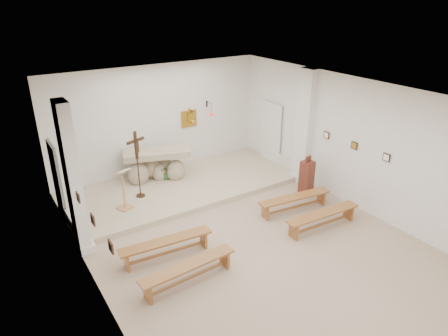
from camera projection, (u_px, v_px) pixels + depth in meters
ground at (252, 244)px, 9.41m from camera, size 7.00×10.00×0.00m
wall_left at (95, 223)px, 6.97m from camera, size 0.02×10.00×3.50m
wall_right at (361, 147)px, 10.44m from camera, size 0.02×10.00×3.50m
wall_back at (159, 121)px, 12.54m from camera, size 7.00×0.02×3.50m
ceiling at (257, 99)px, 8.01m from camera, size 7.00×10.00×0.02m
sanctuary_platform at (183, 186)px, 12.07m from camera, size 6.98×3.00×0.15m
pilaster_left at (73, 180)px, 8.57m from camera, size 0.26×0.55×3.50m
pilaster_right at (304, 127)px, 11.92m from camera, size 0.26×0.55×3.50m
gold_wall_relief at (189, 119)px, 13.08m from camera, size 0.55×0.04×0.55m
sanctuary_lamp at (211, 113)px, 13.17m from camera, size 0.11×0.36×0.44m
station_frame_left_front at (111, 247)px, 6.38m from camera, size 0.03×0.20×0.20m
station_frame_left_mid at (93, 219)px, 7.15m from camera, size 0.03×0.20×0.20m
station_frame_left_rear at (78, 197)px, 7.92m from camera, size 0.03×0.20×0.20m
station_frame_right_front at (386, 157)px, 9.83m from camera, size 0.03×0.20×0.20m
station_frame_right_mid at (354, 145)px, 10.60m from camera, size 0.03×0.20×0.20m
station_frame_right_rear at (326, 135)px, 11.37m from camera, size 0.03×0.20×0.20m
radiator_left at (72, 225)px, 9.67m from camera, size 0.10×0.85×0.52m
radiator_right at (287, 165)px, 13.09m from camera, size 0.10×0.85×0.52m
altar at (157, 167)px, 12.25m from camera, size 2.13×1.35×1.02m
lectern at (124, 189)px, 10.45m from camera, size 0.50×0.47×1.17m
crucifix_stand at (137, 160)px, 10.87m from camera, size 0.56×0.26×1.93m
potted_plant at (165, 170)px, 12.29m from camera, size 0.67×0.64×0.56m
donation_pedestal at (307, 178)px, 11.52m from camera, size 0.37×0.37×1.22m
bench_left_front at (166, 244)px, 8.84m from camera, size 2.13×0.52×0.44m
bench_right_front at (295, 200)px, 10.72m from camera, size 2.13×0.60×0.44m
bench_left_second at (188, 269)px, 8.05m from camera, size 2.12×0.44×0.44m
bench_right_second at (323, 217)px, 9.93m from camera, size 2.12×0.46×0.44m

